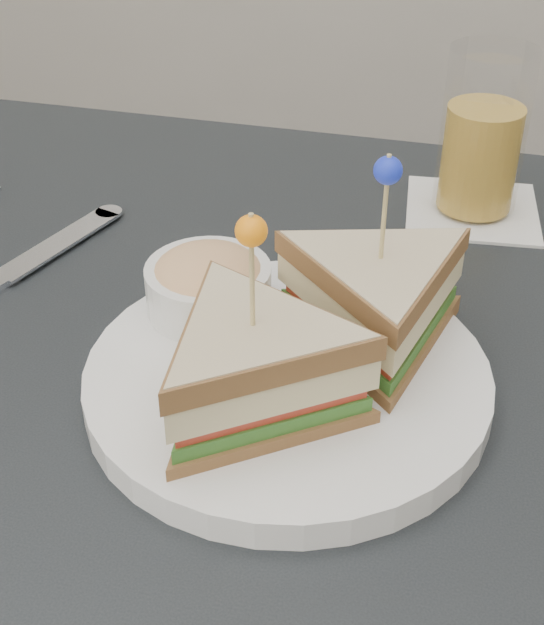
{
  "coord_description": "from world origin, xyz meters",
  "views": [
    {
      "loc": [
        0.12,
        -0.41,
        1.11
      ],
      "look_at": [
        0.01,
        0.01,
        0.8
      ],
      "focal_mm": 50.0,
      "sensor_mm": 36.0,
      "label": 1
    }
  ],
  "objects": [
    {
      "name": "plate_meal",
      "position": [
        0.03,
        0.0,
        0.79
      ],
      "size": [
        0.29,
        0.28,
        0.15
      ],
      "rotation": [
        0.0,
        0.0,
        0.11
      ],
      "color": "white",
      "rests_on": "table"
    },
    {
      "name": "drink_set",
      "position": [
        0.12,
        0.27,
        0.81
      ],
      "size": [
        0.12,
        0.12,
        0.14
      ],
      "rotation": [
        0.0,
        0.0,
        0.1
      ],
      "color": "white",
      "rests_on": "table"
    },
    {
      "name": "cutlery_knife",
      "position": [
        -0.21,
        0.07,
        0.75
      ],
      "size": [
        0.09,
        0.22,
        0.01
      ],
      "rotation": [
        0.0,
        0.0,
        -0.3
      ],
      "color": "white",
      "rests_on": "table"
    },
    {
      "name": "table",
      "position": [
        0.0,
        0.0,
        0.67
      ],
      "size": [
        0.8,
        0.8,
        0.75
      ],
      "color": "black",
      "rests_on": "ground"
    }
  ]
}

